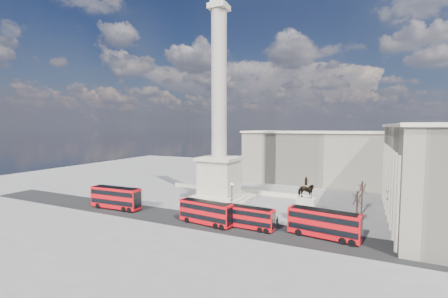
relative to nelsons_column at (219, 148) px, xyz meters
name	(u,v)px	position (x,y,z in m)	size (l,w,h in m)	color
ground	(209,207)	(0.00, -5.00, -12.92)	(180.00, 180.00, 0.00)	gray
asphalt_road	(208,222)	(5.00, -15.00, -12.91)	(120.00, 9.00, 0.01)	#242424
nelsons_column	(219,148)	(0.00, 0.00, 0.00)	(14.00, 14.00, 49.85)	beige
balustrade_wall	(237,190)	(0.00, 11.00, -12.37)	(40.00, 0.60, 1.10)	beige
building_east	(443,173)	(45.00, 5.00, -3.59)	(19.00, 46.00, 18.60)	#B5AE95
building_northeast	(325,157)	(20.00, 35.00, -4.59)	(51.00, 17.00, 16.60)	#B5AE95
red_bus_a	(116,198)	(-17.58, -15.48, -10.39)	(11.99, 3.19, 4.82)	red
red_bus_b	(206,212)	(5.20, -16.16, -10.67)	(10.78, 3.65, 4.28)	red
red_bus_c	(248,217)	(13.02, -14.95, -10.87)	(9.71, 2.65, 3.90)	red
red_bus_d	(324,224)	(25.79, -14.04, -10.51)	(11.56, 4.07, 4.59)	red
victorian_lamp	(232,196)	(6.87, -8.02, -9.11)	(0.55, 0.55, 6.46)	black
equestrian_statue	(306,206)	(21.56, -6.80, -9.90)	(4.16, 3.12, 8.63)	beige
bare_tree_near	(357,198)	(30.43, -6.68, -7.37)	(1.61, 1.61, 7.04)	#332319
bare_tree_mid	(391,194)	(36.10, 0.18, -7.57)	(1.79, 1.79, 6.79)	#332319
bare_tree_far	(362,187)	(31.17, 3.07, -7.22)	(1.77, 1.77, 7.24)	#332319
pedestrian_walking	(309,223)	(22.76, -10.19, -12.06)	(0.62, 0.41, 1.71)	#232721
pedestrian_standing	(277,221)	(17.20, -10.97, -12.09)	(0.80, 0.63, 1.65)	#232721
pedestrian_crossing	(256,215)	(12.70, -9.44, -12.00)	(1.07, 0.45, 1.83)	#232721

